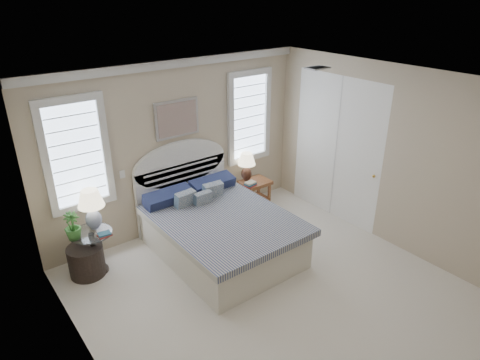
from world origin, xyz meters
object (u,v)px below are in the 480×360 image
at_px(nightstand_right, 255,188).
at_px(floor_pot, 87,261).
at_px(bed, 217,228).
at_px(lamp_right, 247,163).
at_px(side_table_left, 93,248).
at_px(lamp_left, 91,205).

bearing_deg(nightstand_right, floor_pot, -178.31).
xyz_separation_m(nightstand_right, floor_pot, (-3.07, -0.09, -0.17)).
height_order(bed, lamp_right, bed).
bearing_deg(bed, side_table_left, 160.26).
distance_m(side_table_left, nightstand_right, 2.95).
distance_m(side_table_left, lamp_right, 2.91).
bearing_deg(side_table_left, lamp_left, 45.45).
bearing_deg(lamp_left, bed, -23.83).
xyz_separation_m(bed, lamp_right, (1.21, 0.84, 0.45)).
bearing_deg(bed, floor_pot, 161.18).
relative_size(bed, side_table_left, 3.61).
bearing_deg(side_table_left, lamp_right, 4.89).
height_order(side_table_left, floor_pot, side_table_left).
bearing_deg(floor_pot, lamp_right, 4.51).
distance_m(bed, lamp_left, 1.80).
bearing_deg(nightstand_right, lamp_right, 120.54).
relative_size(bed, floor_pot, 4.72).
bearing_deg(floor_pot, lamp_left, 22.16).
bearing_deg(lamp_left, side_table_left, -134.55).
relative_size(side_table_left, nightstand_right, 1.19).
height_order(floor_pot, lamp_right, lamp_right).
distance_m(bed, side_table_left, 1.75).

